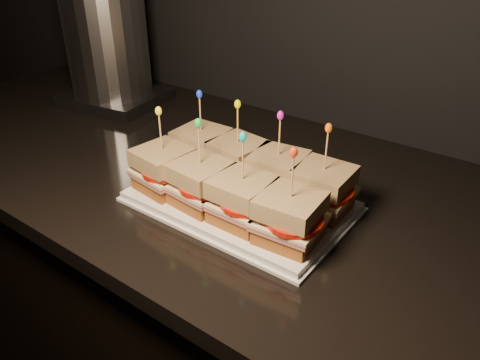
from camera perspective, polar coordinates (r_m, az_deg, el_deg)
The scene contains 62 objects.
granite_slab at distance 0.86m, azimuth 15.67°, elevation -6.16°, with size 2.56×0.72×0.04m, color black.
platter at distance 0.87m, azimuth 0.00°, elevation -2.64°, with size 0.39×0.24×0.02m, color white.
platter_rim at distance 0.87m, azimuth 0.00°, elevation -2.98°, with size 0.40×0.25×0.01m, color white.
sandwich_0_bread_bot at distance 0.97m, azimuth -4.62°, elevation 2.42°, with size 0.09×0.09×0.03m, color brown.
sandwich_0_ham at distance 0.96m, azimuth -4.66°, elevation 3.30°, with size 0.10×0.10×0.01m, color #B75752.
sandwich_0_cheese at distance 0.96m, azimuth -4.68°, elevation 3.68°, with size 0.10×0.10×0.01m, color beige.
sandwich_0_tomato at distance 0.94m, azimuth -4.38°, elevation 3.77°, with size 0.09×0.09×0.01m, color red.
sandwich_0_bread_top at distance 0.94m, azimuth -4.75°, elevation 5.19°, with size 0.09×0.09×0.03m, color #633810.
sandwich_0_pick at distance 0.93m, azimuth -4.86°, elevation 7.77°, with size 0.00×0.00×0.09m, color tan.
sandwich_0_frill at distance 0.91m, azimuth -4.98°, elevation 10.39°, with size 0.01×0.01×0.02m, color #1633DC.
sandwich_1_bread_bot at distance 0.92m, azimuth -0.27°, elevation 0.88°, with size 0.09×0.09×0.03m, color brown.
sandwich_1_ham at distance 0.91m, azimuth -0.27°, elevation 1.80°, with size 0.10×0.10×0.01m, color #B75752.
sandwich_1_cheese at distance 0.91m, azimuth -0.27°, elevation 2.19°, with size 0.10×0.10×0.01m, color beige.
sandwich_1_tomato at distance 0.89m, azimuth 0.11°, elevation 2.26°, with size 0.09×0.09×0.01m, color red.
sandwich_1_bread_top at distance 0.89m, azimuth -0.28°, elevation 3.77°, with size 0.09×0.09×0.03m, color #633810.
sandwich_1_pick at distance 0.87m, azimuth -0.29°, elevation 6.47°, with size 0.00×0.00×0.09m, color tan.
sandwich_1_frill at distance 0.86m, azimuth -0.29°, elevation 9.23°, with size 0.01×0.01×0.02m, color #E5EA0A.
sandwich_2_bread_bot at distance 0.87m, azimuth 4.55°, elevation -0.84°, with size 0.09×0.09×0.03m, color brown.
sandwich_2_ham at distance 0.86m, azimuth 4.59°, elevation 0.11°, with size 0.10×0.10×0.01m, color #B75752.
sandwich_2_cheese at distance 0.86m, azimuth 4.61°, elevation 0.51°, with size 0.10×0.10×0.01m, color beige.
sandwich_2_tomato at distance 0.85m, azimuth 5.10°, elevation 0.56°, with size 0.09×0.09×0.01m, color red.
sandwich_2_bread_top at distance 0.85m, azimuth 4.69°, elevation 2.15°, with size 0.09×0.09×0.03m, color #633810.
sandwich_2_pick at distance 0.83m, azimuth 4.82°, elevation 4.96°, with size 0.00×0.00×0.09m, color tan.
sandwich_2_frill at distance 0.81m, azimuth 4.95°, elevation 7.85°, with size 0.01×0.01×0.02m, color #CC15A2.
sandwich_3_bread_bot at distance 0.84m, azimuth 9.85°, elevation -2.72°, with size 0.09×0.09×0.03m, color brown.
sandwich_3_ham at distance 0.83m, azimuth 9.95°, elevation -1.75°, with size 0.10×0.10×0.01m, color #B75752.
sandwich_3_cheese at distance 0.82m, azimuth 9.99°, elevation -1.34°, with size 0.10×0.10×0.01m, color beige.
sandwich_3_tomato at distance 0.81m, azimuth 10.58°, elevation -1.32°, with size 0.09×0.09×0.01m, color red.
sandwich_3_bread_top at distance 0.81m, azimuth 10.16°, elevation 0.35°, with size 0.09×0.09×0.03m, color #633810.
sandwich_3_pick at distance 0.79m, azimuth 10.45°, elevation 3.25°, with size 0.00×0.00×0.09m, color tan.
sandwich_3_frill at distance 0.77m, azimuth 10.75°, elevation 6.25°, with size 0.01×0.01×0.02m, color #EC5D10.
sandwich_4_bread_bot at distance 0.90m, azimuth -9.14°, elevation -0.17°, with size 0.09×0.09×0.03m, color brown.
sandwich_4_ham at distance 0.89m, azimuth -9.22°, elevation 0.75°, with size 0.10×0.10×0.01m, color #B75752.
sandwich_4_cheese at distance 0.89m, azimuth -9.26°, elevation 1.15°, with size 0.10×0.10×0.01m, color beige.
sandwich_4_tomato at distance 0.87m, azimuth -9.01°, elevation 1.21°, with size 0.09×0.09×0.01m, color red.
sandwich_4_bread_top at distance 0.87m, azimuth -9.41°, elevation 2.75°, with size 0.09×0.09×0.03m, color #633810.
sandwich_4_pick at distance 0.85m, azimuth -9.66°, elevation 5.48°, with size 0.00×0.00×0.09m, color tan.
sandwich_4_frill at distance 0.84m, azimuth -9.91°, elevation 8.29°, with size 0.01×0.01×0.02m, color yellow.
sandwich_5_bread_bot at distance 0.84m, azimuth -4.71°, elevation -2.01°, with size 0.09×0.09×0.03m, color brown.
sandwich_5_ham at distance 0.83m, azimuth -4.76°, elevation -1.04°, with size 0.10×0.10×0.01m, color #B75752.
sandwich_5_cheese at distance 0.83m, azimuth -4.78°, elevation -0.62°, with size 0.10×0.10×0.01m, color beige.
sandwich_5_tomato at distance 0.82m, azimuth -4.43°, elevation -0.59°, with size 0.09×0.09×0.01m, color red.
sandwich_5_bread_top at distance 0.82m, azimuth -4.86°, elevation 1.05°, with size 0.09×0.09×0.03m, color #633810.
sandwich_5_pick at distance 0.80m, azimuth -4.99°, elevation 3.94°, with size 0.00×0.00×0.09m, color tan.
sandwich_5_frill at distance 0.78m, azimuth -5.14°, elevation 6.93°, with size 0.01×0.01×0.02m, color green.
sandwich_6_bread_bot at distance 0.79m, azimuth 0.31°, elevation -4.07°, with size 0.09×0.09×0.03m, color brown.
sandwich_6_ham at distance 0.79m, azimuth 0.32°, elevation -3.06°, with size 0.10×0.10×0.01m, color #B75752.
sandwich_6_cheese at distance 0.78m, azimuth 0.32°, elevation -2.63°, with size 0.10×0.10×0.01m, color beige.
sandwich_6_tomato at distance 0.77m, azimuth 0.78°, elevation -2.64°, with size 0.09×0.09×0.01m, color red.
sandwich_6_bread_top at distance 0.77m, azimuth 0.32°, elevation -0.88°, with size 0.09×0.09×0.03m, color #633810.
sandwich_6_pick at distance 0.75m, azimuth 0.33°, elevation 2.15°, with size 0.00×0.00×0.09m, color tan.
sandwich_6_frill at distance 0.73m, azimuth 0.34°, elevation 5.30°, with size 0.01×0.01×0.02m, color #05BCBC.
sandwich_7_bread_bot at distance 0.75m, azimuth 5.96°, elevation -6.34°, with size 0.09×0.09×0.03m, color brown.
sandwich_7_ham at distance 0.74m, azimuth 6.03°, elevation -5.31°, with size 0.10×0.10×0.01m, color #B75752.
sandwich_7_cheese at distance 0.74m, azimuth 6.05°, elevation -4.86°, with size 0.10×0.10×0.01m, color beige.
sandwich_7_tomato at distance 0.73m, azimuth 6.65°, elevation -4.90°, with size 0.09×0.09×0.01m, color red.
sandwich_7_bread_top at distance 0.73m, azimuth 6.17°, elevation -3.06°, with size 0.09×0.09×0.03m, color #633810.
sandwich_7_pick at distance 0.70m, azimuth 6.37°, elevation 0.09°, with size 0.00×0.00×0.09m, color tan.
sandwich_7_frill at distance 0.68m, azimuth 6.58°, elevation 3.38°, with size 0.01×0.01×0.02m, color red.
appliance_base at distance 1.40m, azimuth -15.01°, elevation 9.70°, with size 0.26×0.22×0.03m, color #262628.
appliance_body at distance 1.36m, azimuth -15.89°, elevation 15.91°, with size 0.22×0.22×0.28m, color silver.
appliance at distance 1.36m, azimuth -15.86°, elevation 15.69°, with size 0.26×0.22×0.34m, color silver, non-canonical shape.
Camera 1 is at (0.40, 0.97, 1.41)m, focal length 35.00 mm.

